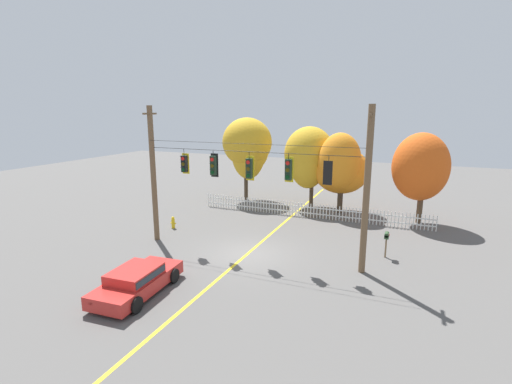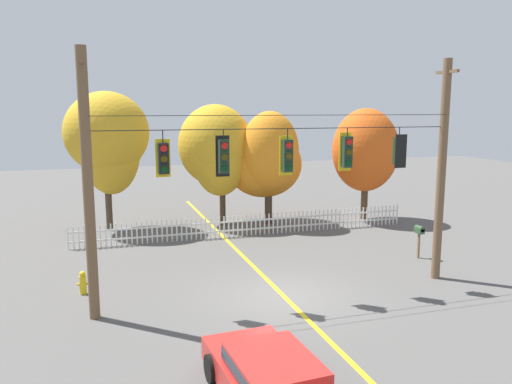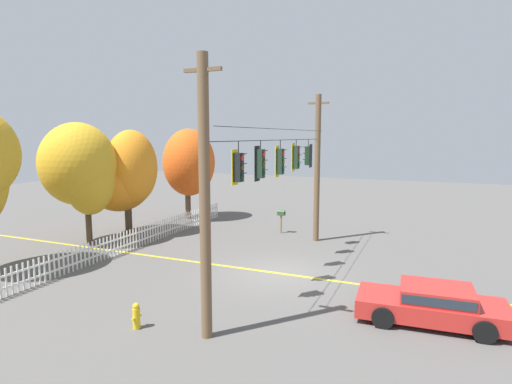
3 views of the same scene
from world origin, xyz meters
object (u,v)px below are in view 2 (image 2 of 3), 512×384
parked_car (272,379)px  traffic_signal_southbound_primary (163,158)px  traffic_signal_westbound_side (399,151)px  fire_hydrant (83,283)px  traffic_signal_northbound_secondary (287,156)px  autumn_maple_near_fence (109,139)px  autumn_maple_far_west (365,150)px  autumn_oak_far_east (266,160)px  roadside_mailbox (419,232)px  autumn_maple_mid (217,149)px  traffic_signal_northbound_primary (224,156)px  traffic_signal_eastbound_side (347,152)px

parked_car → traffic_signal_southbound_primary: bearing=102.8°
traffic_signal_westbound_side → fire_hydrant: size_ratio=1.75×
traffic_signal_northbound_secondary → fire_hydrant: bearing=161.3°
autumn_maple_near_fence → parked_car: autumn_maple_near_fence is taller
traffic_signal_westbound_side → autumn_maple_far_west: (4.09, 9.36, -0.76)m
traffic_signal_southbound_primary → autumn_oak_far_east: 12.28m
parked_car → roadside_mailbox: bearing=41.3°
fire_hydrant → parked_car: bearing=-64.4°
autumn_maple_far_west → traffic_signal_southbound_primary: bearing=-142.0°
traffic_signal_northbound_secondary → autumn_oak_far_east: size_ratio=0.25×
autumn_maple_mid → traffic_signal_southbound_primary: bearing=-110.9°
traffic_signal_northbound_primary → autumn_oak_far_east: 11.40m
fire_hydrant → roadside_mailbox: (13.05, 0.16, 0.72)m
traffic_signal_southbound_primary → traffic_signal_eastbound_side: same height
autumn_maple_mid → fire_hydrant: size_ratio=8.09×
traffic_signal_northbound_secondary → traffic_signal_westbound_side: same height
traffic_signal_northbound_secondary → autumn_maple_mid: (0.26, 10.79, -0.58)m
autumn_maple_mid → roadside_mailbox: (6.43, -8.49, -2.92)m
traffic_signal_westbound_side → parked_car: 9.65m
fire_hydrant → autumn_maple_near_fence: bearing=82.2°
autumn_maple_near_fence → autumn_maple_mid: autumn_maple_near_fence is taller
autumn_oak_far_east → traffic_signal_northbound_secondary: bearing=-105.3°
traffic_signal_northbound_secondary → parked_car: bearing=-113.6°
autumn_maple_mid → roadside_mailbox: size_ratio=4.65×
autumn_maple_far_west → fire_hydrant: bearing=-153.6°
roadside_mailbox → traffic_signal_eastbound_side: bearing=-153.5°
traffic_signal_northbound_secondary → autumn_maple_mid: autumn_maple_mid is taller
autumn_maple_mid → autumn_maple_far_west: autumn_maple_mid is taller
traffic_signal_southbound_primary → roadside_mailbox: bearing=12.3°
traffic_signal_westbound_side → traffic_signal_southbound_primary: bearing=179.9°
parked_car → traffic_signal_northbound_secondary: bearing=66.4°
fire_hydrant → roadside_mailbox: size_ratio=0.57×
autumn_maple_mid → autumn_maple_far_west: 7.98m
traffic_signal_southbound_primary → traffic_signal_northbound_secondary: 3.87m
autumn_maple_far_west → parked_car: (-10.65, -15.17, -3.29)m
traffic_signal_southbound_primary → traffic_signal_westbound_side: bearing=-0.1°
traffic_signal_northbound_secondary → autumn_maple_near_fence: bearing=114.2°
autumn_maple_far_west → traffic_signal_westbound_side: bearing=-113.6°
autumn_maple_far_west → parked_car: autumn_maple_far_west is taller
autumn_maple_far_west → autumn_maple_mid: bearing=169.6°
traffic_signal_northbound_secondary → roadside_mailbox: 7.90m
autumn_maple_mid → parked_car: bearing=-99.6°
traffic_signal_northbound_secondary → autumn_oak_far_east: 10.68m
traffic_signal_northbound_secondary → traffic_signal_westbound_side: 4.02m
autumn_oak_far_east → traffic_signal_southbound_primary: bearing=-123.0°
traffic_signal_northbound_primary → autumn_maple_near_fence: 11.76m
traffic_signal_northbound_primary → traffic_signal_westbound_side: bearing=-0.2°
fire_hydrant → traffic_signal_eastbound_side: bearing=-14.3°
traffic_signal_northbound_secondary → autumn_maple_far_west: 12.39m
traffic_signal_westbound_side → autumn_maple_near_fence: bearing=128.7°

